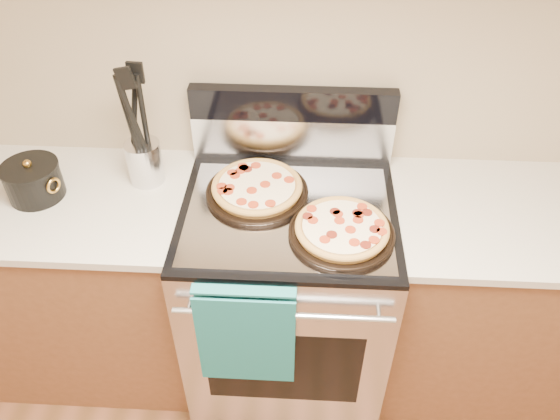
# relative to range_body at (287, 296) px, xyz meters

# --- Properties ---
(wall_back) EXTENTS (4.00, 0.00, 4.00)m
(wall_back) POSITION_rel_range_body_xyz_m (0.00, 0.35, 0.90)
(wall_back) COLOR tan
(wall_back) RESTS_ON ground
(range_body) EXTENTS (0.76, 0.68, 0.90)m
(range_body) POSITION_rel_range_body_xyz_m (0.00, 0.00, 0.00)
(range_body) COLOR #B7B7BC
(range_body) RESTS_ON ground
(oven_window) EXTENTS (0.56, 0.01, 0.40)m
(oven_window) POSITION_rel_range_body_xyz_m (0.00, -0.34, 0.00)
(oven_window) COLOR black
(oven_window) RESTS_ON range_body
(cooktop) EXTENTS (0.76, 0.68, 0.02)m
(cooktop) POSITION_rel_range_body_xyz_m (0.00, 0.00, 0.46)
(cooktop) COLOR black
(cooktop) RESTS_ON range_body
(backsplash_lower) EXTENTS (0.76, 0.06, 0.18)m
(backsplash_lower) POSITION_rel_range_body_xyz_m (0.00, 0.31, 0.56)
(backsplash_lower) COLOR silver
(backsplash_lower) RESTS_ON cooktop
(backsplash_upper) EXTENTS (0.76, 0.06, 0.12)m
(backsplash_upper) POSITION_rel_range_body_xyz_m (0.00, 0.31, 0.71)
(backsplash_upper) COLOR black
(backsplash_upper) RESTS_ON backsplash_lower
(oven_handle) EXTENTS (0.70, 0.03, 0.03)m
(oven_handle) POSITION_rel_range_body_xyz_m (0.00, -0.38, 0.35)
(oven_handle) COLOR silver
(oven_handle) RESTS_ON range_body
(dish_towel) EXTENTS (0.32, 0.05, 0.42)m
(dish_towel) POSITION_rel_range_body_xyz_m (-0.12, -0.38, 0.25)
(dish_towel) COLOR #187968
(dish_towel) RESTS_ON oven_handle
(foil_sheet) EXTENTS (0.70, 0.55, 0.01)m
(foil_sheet) POSITION_rel_range_body_xyz_m (0.00, -0.03, 0.47)
(foil_sheet) COLOR gray
(foil_sheet) RESTS_ON cooktop
(cabinet_left) EXTENTS (1.00, 0.62, 0.88)m
(cabinet_left) POSITION_rel_range_body_xyz_m (-0.88, 0.03, -0.01)
(cabinet_left) COLOR brown
(cabinet_left) RESTS_ON ground
(countertop_left) EXTENTS (1.02, 0.64, 0.03)m
(countertop_left) POSITION_rel_range_body_xyz_m (-0.88, 0.03, 0.45)
(countertop_left) COLOR beige
(countertop_left) RESTS_ON cabinet_left
(cabinet_right) EXTENTS (1.00, 0.62, 0.88)m
(cabinet_right) POSITION_rel_range_body_xyz_m (0.88, 0.03, -0.01)
(cabinet_right) COLOR brown
(cabinet_right) RESTS_ON ground
(countertop_right) EXTENTS (1.02, 0.64, 0.03)m
(countertop_right) POSITION_rel_range_body_xyz_m (0.88, 0.03, 0.45)
(countertop_right) COLOR beige
(countertop_right) RESTS_ON cabinet_right
(pepperoni_pizza_back) EXTENTS (0.41, 0.41, 0.05)m
(pepperoni_pizza_back) POSITION_rel_range_body_xyz_m (-0.12, 0.07, 0.50)
(pepperoni_pizza_back) COLOR #B07836
(pepperoni_pizza_back) RESTS_ON foil_sheet
(pepperoni_pizza_front) EXTENTS (0.38, 0.38, 0.05)m
(pepperoni_pizza_front) POSITION_rel_range_body_xyz_m (0.18, -0.13, 0.50)
(pepperoni_pizza_front) COLOR #B07836
(pepperoni_pizza_front) RESTS_ON foil_sheet
(utensil_crock) EXTENTS (0.16, 0.16, 0.16)m
(utensil_crock) POSITION_rel_range_body_xyz_m (-0.54, 0.15, 0.54)
(utensil_crock) COLOR silver
(utensil_crock) RESTS_ON countertop_left
(saucepan) EXTENTS (0.26, 0.26, 0.12)m
(saucepan) POSITION_rel_range_body_xyz_m (-0.91, 0.04, 0.52)
(saucepan) COLOR black
(saucepan) RESTS_ON countertop_left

